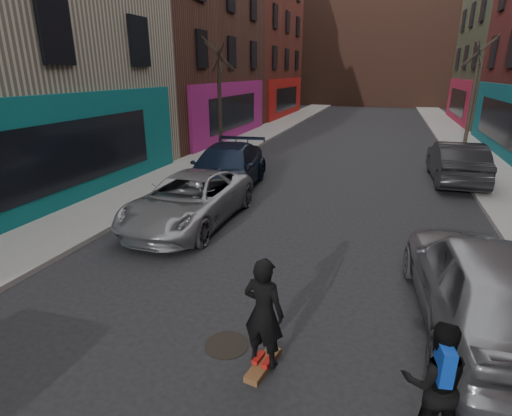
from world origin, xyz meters
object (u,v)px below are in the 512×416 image
Objects in this scene: tree_right_far at (475,83)px; parked_left_end at (226,169)px; parked_left_far at (190,200)px; parked_right_end at (456,162)px; parked_right_far at (485,284)px; skateboard at (263,365)px; pedestrian at (435,382)px; tree_left_far at (219,87)px; skateboarder at (264,313)px; manhole at (227,345)px.

tree_right_far is 15.68m from parked_left_end.
parked_right_end reaches higher than parked_left_far.
parked_right_far is 3.82m from skateboard.
tree_right_far is at bearing -108.60° from pedestrian.
tree_left_far is 4.22× the size of pedestrian.
parked_right_end is 2.87× the size of skateboarder.
parked_right_far is (-2.54, -18.48, -2.68)m from tree_right_far.
tree_right_far is at bearing 72.43° from manhole.
skateboard is (-4.09, -12.29, -0.74)m from parked_right_end.
skateboarder is (6.71, -14.49, -2.45)m from tree_left_far.
tree_right_far is 18.85m from parked_right_far.
parked_right_far is (7.14, -6.45, 0.04)m from parked_left_end.
parked_right_end is 12.92m from pedestrian.
parked_right_end is 3.11× the size of pedestrian.
skateboarder is at bearing 27.55° from parked_right_far.
parked_left_end is 1.15× the size of parked_right_end.
parked_right_far is 2.98× the size of skateboarder.
parked_right_end reaches higher than skateboard.
manhole is at bearing -74.71° from parked_left_end.
tree_right_far is 21.55m from skateboard.
parked_left_end is at bearing 24.07° from parked_right_end.
pedestrian reaches higher than skateboard.
pedestrian is at bearing 177.62° from skateboarder.
parked_left_far is 7.19× the size of manhole.
parked_left_end is at bearing -47.05° from parked_right_far.
skateboard is at bearing -105.52° from tree_right_far.
parked_right_far is (6.86, -3.02, 0.15)m from parked_left_far.
parked_right_far reaches higher than manhole.
tree_left_far is at bearing -12.84° from parked_right_end.
tree_right_far is 8.79m from parked_right_end.
parked_left_far is 6.26m from skateboarder.
manhole is at bearing -57.01° from parked_left_far.
tree_left_far is 16.11m from parked_right_far.
parked_right_end is at bearing 18.73° from parked_left_end.
tree_right_far is 4.41× the size of pedestrian.
tree_right_far is 8.50× the size of skateboard.
tree_left_far is 16.15m from skateboarder.
skateboard is at bearing -0.00° from skateboarder.
manhole is at bearing 166.77° from skateboard.
parked_right_far is at bearing -120.33° from pedestrian.
tree_left_far reaches higher than parked_left_end.
tree_left_far is at bearing -54.90° from skateboarder.
pedestrian is (-1.91, -12.78, -0.01)m from parked_right_end.
skateboarder is (-5.69, -20.49, -2.60)m from tree_right_far.
tree_left_far is 3.89× the size of skateboarder.
tree_left_far is 16.31m from skateboard.
manhole is (-4.79, -11.99, -0.78)m from parked_right_end.
skateboarder is 1.08× the size of pedestrian.
parked_left_far is 3.44m from parked_left_end.
tree_left_far reaches higher than parked_right_end.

